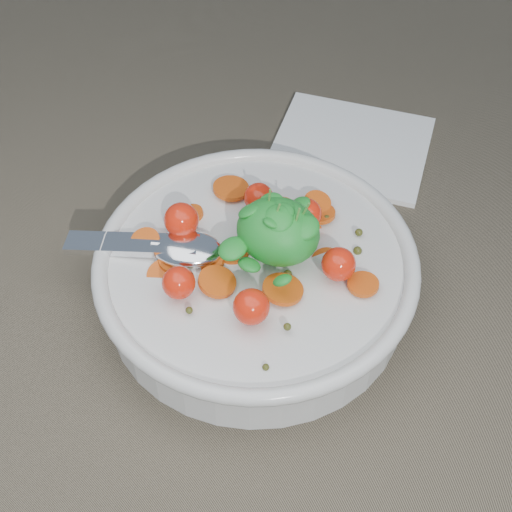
% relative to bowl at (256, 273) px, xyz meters
% --- Properties ---
extents(ground, '(6.00, 6.00, 0.00)m').
position_rel_bowl_xyz_m(ground, '(-0.01, -0.02, -0.03)').
color(ground, '#766A54').
rests_on(ground, ground).
extents(bowl, '(0.30, 0.28, 0.12)m').
position_rel_bowl_xyz_m(bowl, '(0.00, 0.00, 0.00)').
color(bowl, silver).
rests_on(bowl, ground).
extents(napkin, '(0.18, 0.16, 0.01)m').
position_rel_bowl_xyz_m(napkin, '(0.01, 0.23, -0.03)').
color(napkin, white).
rests_on(napkin, ground).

